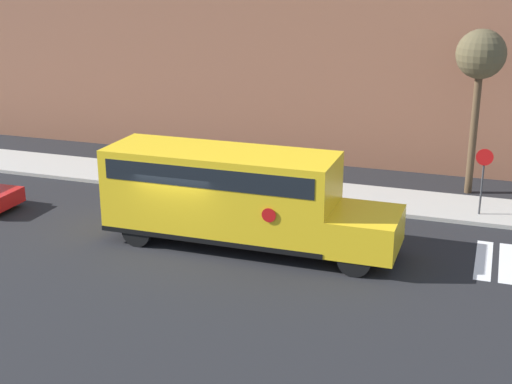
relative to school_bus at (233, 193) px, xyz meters
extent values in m
plane|color=black|center=(-1.53, -0.62, -1.78)|extent=(60.00, 60.00, 0.00)
cube|color=#B2ADA3|center=(-1.53, 5.88, -1.70)|extent=(44.00, 3.00, 0.15)
cube|color=#935B42|center=(-1.53, 12.38, 4.05)|extent=(32.00, 4.00, 11.65)
cube|color=white|center=(7.81, 1.38, -1.77)|extent=(0.50, 3.20, 0.01)
cube|color=white|center=(8.51, 1.38, -1.77)|extent=(0.50, 3.20, 0.01)
cube|color=yellow|center=(-0.41, 0.00, 0.02)|extent=(7.42, 2.50, 2.69)
cube|color=yellow|center=(4.32, 0.00, -0.76)|extent=(2.05, 2.50, 1.14)
cube|color=black|center=(-0.41, 0.00, -1.25)|extent=(7.42, 2.54, 0.16)
cube|color=black|center=(-0.41, 0.00, 0.81)|extent=(6.82, 2.53, 0.64)
cylinder|color=red|center=(1.63, -1.29, -0.12)|extent=(0.44, 0.02, 0.44)
cylinder|color=black|center=(4.22, 1.08, -1.28)|extent=(1.00, 0.30, 1.00)
cylinder|color=black|center=(4.22, -1.08, -1.28)|extent=(1.00, 0.30, 1.00)
cylinder|color=black|center=(-2.92, 1.08, -1.28)|extent=(1.00, 0.30, 1.00)
cylinder|color=black|center=(-2.92, -1.08, -1.28)|extent=(1.00, 0.30, 1.00)
cylinder|color=black|center=(-9.46, 0.91, -1.46)|extent=(0.64, 0.22, 0.64)
cylinder|color=#38383A|center=(7.48, 5.27, -0.62)|extent=(0.07, 0.07, 2.31)
cylinder|color=red|center=(7.48, 5.22, 0.50)|extent=(0.60, 0.03, 0.60)
cylinder|color=brown|center=(6.94, 8.19, 0.69)|extent=(0.29, 0.29, 4.93)
sphere|color=brown|center=(6.94, 8.19, 3.72)|extent=(1.88, 1.88, 1.88)
camera|label=1|loc=(7.75, -20.20, 7.11)|focal=50.00mm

